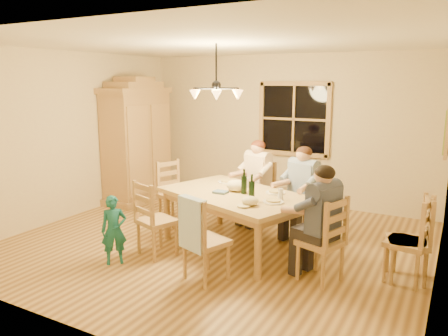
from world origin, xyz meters
The scene contains 33 objects.
floor centered at (0.00, 0.00, 0.00)m, with size 5.50×5.50×0.00m, color brown.
ceiling centered at (0.00, 0.00, 2.70)m, with size 5.50×5.00×0.02m, color white.
wall_back centered at (0.00, 2.50, 1.35)m, with size 5.50×0.02×2.70m, color beige.
wall_left centered at (-2.75, 0.00, 1.35)m, with size 0.02×5.00×2.70m, color beige.
wall_right centered at (2.75, 0.00, 1.35)m, with size 0.02×5.00×2.70m, color beige.
window centered at (0.20, 2.47, 1.55)m, with size 1.30×0.06×1.30m.
painting centered at (2.71, 1.20, 1.60)m, with size 0.06×0.78×0.64m.
chandelier centered at (0.00, 0.00, 2.08)m, with size 0.77×0.68×0.71m.
armoire centered at (-2.42, 1.26, 1.06)m, with size 0.66×1.40×2.30m.
dining_table centered at (0.30, -0.01, 0.66)m, with size 2.26×1.79×0.76m.
chair_far_left centered at (0.14, 1.03, 0.30)m, with size 0.55×0.54×0.99m.
chair_far_right centered at (0.97, 0.75, 0.30)m, with size 0.55×0.54×0.99m.
chair_near_left centered at (-0.47, -0.73, 0.30)m, with size 0.55×0.54×0.99m.
chair_near_right centered at (0.46, -1.06, 0.30)m, with size 0.55×0.54×0.99m.
chair_end_left centered at (-1.00, 0.44, 0.30)m, with size 0.54×0.55×0.99m.
chair_end_right centered at (1.60, -0.46, 0.30)m, with size 0.54×0.55×0.99m.
adult_woman centered at (0.14, 1.03, 0.84)m, with size 0.50×0.52×0.87m.
adult_plaid_man centered at (0.97, 0.75, 0.84)m, with size 0.50×0.52×0.87m.
adult_slate_man centered at (1.60, -0.46, 0.84)m, with size 0.52×0.50×0.87m.
towel centered at (0.40, -1.24, 0.70)m, with size 0.38×0.10×0.58m, color #ACC8EA.
wine_bottle_a centered at (0.42, 0.00, 0.93)m, with size 0.08×0.08×0.33m, color black.
wine_bottle_b centered at (0.64, -0.24, 0.93)m, with size 0.08×0.08×0.33m, color black.
plate_woman centered at (-0.08, 0.45, 0.77)m, with size 0.26×0.26×0.02m, color white.
plate_plaid centered at (0.78, 0.22, 0.77)m, with size 0.26×0.26×0.02m, color white.
plate_slate centered at (0.92, -0.22, 0.77)m, with size 0.26×0.26×0.02m, color white.
wine_glass_a centered at (0.30, 0.31, 0.83)m, with size 0.06×0.06×0.14m, color silver.
wine_glass_b centered at (0.95, -0.05, 0.83)m, with size 0.06×0.06×0.14m, color silver.
cap centered at (0.73, -0.46, 0.82)m, with size 0.20×0.20×0.11m, color #D0C08A.
napkin centered at (0.13, -0.13, 0.78)m, with size 0.18×0.14×0.03m, color slate.
cloth_bundle centered at (0.26, 0.07, 0.84)m, with size 0.28×0.22×0.15m, color beige.
child centered at (-0.76, -1.21, 0.43)m, with size 0.31×0.21×0.86m, color #176068.
chair_spare_front centered at (2.45, -0.01, 0.30)m, with size 0.49×0.50×0.99m.
chair_spare_back centered at (2.45, 0.01, 0.30)m, with size 0.52×0.54×0.99m.
Camera 1 is at (2.87, -5.03, 2.22)m, focal length 35.00 mm.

